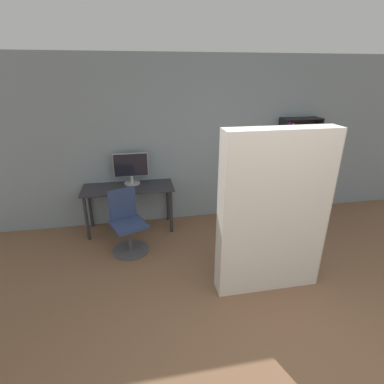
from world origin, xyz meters
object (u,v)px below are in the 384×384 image
Objects in this scene: monitor at (131,167)px; mattress_near at (274,214)px; bookshelf at (290,169)px; office_chair at (128,227)px.

mattress_near reaches higher than monitor.
bookshelf is (2.78, 0.03, -0.21)m from monitor.
office_chair is at bearing -164.58° from bookshelf.
bookshelf is at bearing 57.25° from mattress_near.
office_chair is at bearing 145.71° from mattress_near.
monitor reaches higher than office_chair.
bookshelf is at bearing 0.71° from monitor.
mattress_near is (-1.23, -1.91, 0.15)m from bookshelf.
monitor is 2.78m from bookshelf.
office_chair is 0.53× the size of bookshelf.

